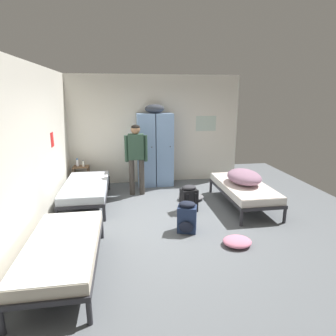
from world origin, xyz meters
name	(u,v)px	position (x,y,z in m)	size (l,w,h in m)	color
ground_plane	(170,220)	(0.00, 0.00, 0.00)	(7.97, 7.97, 0.00)	slate
room_backdrop	(107,139)	(-1.17, 1.20, 1.40)	(4.51, 5.04, 2.80)	silver
locker_bank	(155,148)	(-0.03, 2.21, 0.97)	(0.90, 0.55, 2.07)	#7A9ECC
shelf_unit	(82,175)	(-1.90, 2.20, 0.35)	(0.38, 0.30, 0.57)	brown
bed_right	(243,189)	(1.65, 0.46, 0.38)	(0.90, 1.90, 0.49)	#28282D
bed_left_front	(63,248)	(-1.65, -1.44, 0.38)	(0.90, 1.90, 0.49)	#28282D
bed_left_rear	(86,187)	(-1.65, 1.05, 0.38)	(0.90, 1.90, 0.49)	#28282D
bedding_heap	(244,177)	(1.65, 0.48, 0.63)	(0.66, 0.90, 0.29)	gray
person_traveler	(136,153)	(-0.54, 1.51, 0.99)	(0.52, 0.23, 1.65)	#3D3833
water_bottle	(77,163)	(-1.98, 2.22, 0.66)	(0.06, 0.06, 0.20)	white
lotion_bottle	(83,164)	(-1.83, 2.16, 0.64)	(0.05, 0.05, 0.17)	white
backpack_navy	(187,218)	(0.21, -0.52, 0.26)	(0.38, 0.39, 0.55)	navy
backpack_black	(189,199)	(0.44, 0.37, 0.26)	(0.36, 0.37, 0.55)	black
clothes_pile_pink	(237,241)	(0.89, -1.09, 0.06)	(0.46, 0.40, 0.12)	pink
clothes_pile_grey	(191,197)	(0.64, 0.95, 0.06)	(0.58, 0.42, 0.13)	slate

